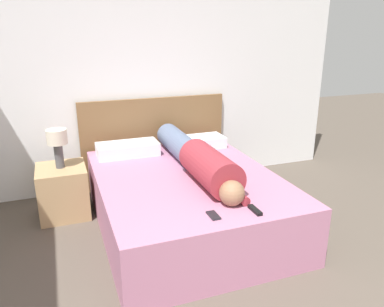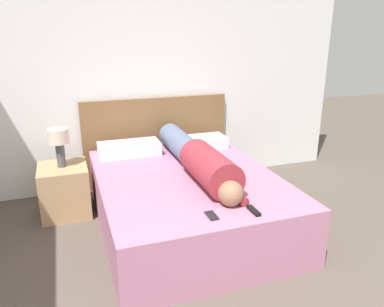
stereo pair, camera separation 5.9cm
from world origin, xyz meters
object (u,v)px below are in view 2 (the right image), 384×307
object	(u,v)px
pillow_near_headboard	(129,149)
tv_remote	(254,211)
nightstand	(65,190)
person_lying	(198,158)
bed	(187,200)
table_lamp	(59,141)
cell_phone	(212,216)
pillow_second	(199,142)

from	to	relation	value
pillow_near_headboard	tv_remote	bearing A→B (deg)	-68.92
nightstand	pillow_near_headboard	world-z (taller)	pillow_near_headboard
person_lying	bed	bearing A→B (deg)	-164.55
table_lamp	pillow_near_headboard	size ratio (longest dim) A/B	0.60
bed	cell_phone	distance (m)	0.84
bed	tv_remote	size ratio (longest dim) A/B	13.26
bed	nightstand	xyz separation A→B (m)	(-1.05, 0.62, -0.00)
person_lying	tv_remote	xyz separation A→B (m)	(0.11, -0.86, -0.12)
bed	tv_remote	xyz separation A→B (m)	(0.23, -0.83, 0.26)
pillow_second	person_lying	bearing A→B (deg)	-110.93
nightstand	pillow_near_headboard	distance (m)	0.75
bed	table_lamp	bearing A→B (deg)	149.40
person_lying	pillow_near_headboard	distance (m)	0.86
table_lamp	pillow_near_headboard	distance (m)	0.70
bed	pillow_second	world-z (taller)	pillow_second
bed	tv_remote	distance (m)	0.90
tv_remote	pillow_near_headboard	bearing A→B (deg)	111.08
pillow_second	tv_remote	distance (m)	1.57
pillow_second	nightstand	bearing A→B (deg)	-175.34
nightstand	tv_remote	distance (m)	1.95
bed	person_lying	distance (m)	0.40
bed	person_lying	world-z (taller)	person_lying
person_lying	tv_remote	size ratio (longest dim) A/B	11.45
bed	pillow_second	size ratio (longest dim) A/B	3.36
person_lying	tv_remote	bearing A→B (deg)	-82.79
bed	nightstand	distance (m)	1.21
person_lying	pillow_near_headboard	xyz separation A→B (m)	(-0.49, 0.70, -0.07)
pillow_second	cell_phone	xyz separation A→B (m)	(-0.46, -1.53, -0.05)
bed	table_lamp	distance (m)	1.31
pillow_near_headboard	pillow_second	world-z (taller)	pillow_near_headboard
person_lying	pillow_second	bearing A→B (deg)	69.07
nightstand	pillow_second	distance (m)	1.47
table_lamp	pillow_near_headboard	xyz separation A→B (m)	(0.67, 0.12, -0.18)
pillow_second	cell_phone	bearing A→B (deg)	-106.94
tv_remote	cell_phone	xyz separation A→B (m)	(-0.31, 0.04, -0.01)
nightstand	pillow_second	size ratio (longest dim) A/B	0.83
bed	cell_phone	bearing A→B (deg)	-95.71
person_lying	nightstand	bearing A→B (deg)	153.25
person_lying	cell_phone	world-z (taller)	person_lying
person_lying	cell_phone	bearing A→B (deg)	-103.39
pillow_second	table_lamp	bearing A→B (deg)	-175.34
pillow_near_headboard	table_lamp	bearing A→B (deg)	-170.10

